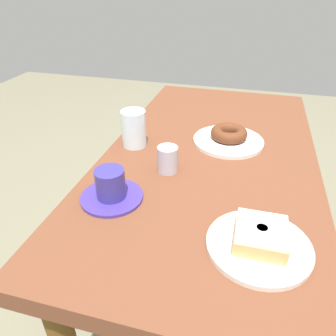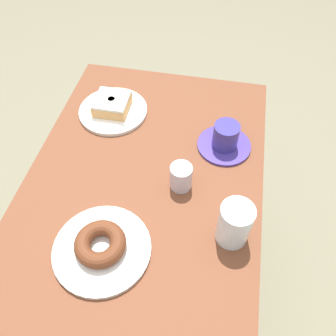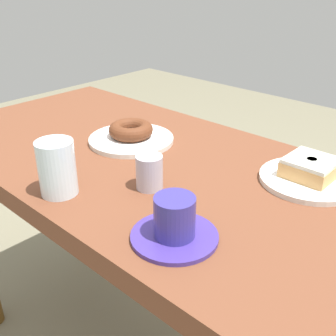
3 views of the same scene
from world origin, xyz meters
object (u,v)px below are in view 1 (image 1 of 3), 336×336
at_px(water_glass, 134,129).
at_px(plate_glazed_square, 258,246).
at_px(donut_chocolate_ring, 229,133).
at_px(coffee_cup, 111,188).
at_px(donut_glazed_square, 261,235).
at_px(plate_chocolate_ring, 228,141).
at_px(sugar_jar, 168,159).

bearing_deg(water_glass, plate_glazed_square, 48.02).
bearing_deg(water_glass, donut_chocolate_ring, 108.20).
height_order(plate_glazed_square, coffee_cup, coffee_cup).
bearing_deg(donut_chocolate_ring, plate_glazed_square, 13.51).
relative_size(plate_glazed_square, water_glass, 1.83).
relative_size(donut_glazed_square, coffee_cup, 0.66).
distance_m(donut_chocolate_ring, water_glass, 0.30).
distance_m(plate_chocolate_ring, donut_chocolate_ring, 0.03).
height_order(plate_chocolate_ring, donut_glazed_square, donut_glazed_square).
bearing_deg(coffee_cup, water_glass, -171.21).
bearing_deg(plate_glazed_square, plate_chocolate_ring, -166.49).
relative_size(donut_chocolate_ring, sugar_jar, 1.59).
bearing_deg(donut_chocolate_ring, water_glass, -71.80).
xyz_separation_m(plate_chocolate_ring, donut_glazed_square, (0.45, 0.11, 0.03)).
bearing_deg(plate_chocolate_ring, sugar_jar, -34.02).
distance_m(water_glass, coffee_cup, 0.29).
height_order(coffee_cup, sugar_jar, coffee_cup).
relative_size(donut_chocolate_ring, water_glass, 1.02).
distance_m(plate_chocolate_ring, plate_glazed_square, 0.46).
distance_m(plate_glazed_square, donut_glazed_square, 0.03).
distance_m(donut_glazed_square, sugar_jar, 0.35).
distance_m(plate_chocolate_ring, coffee_cup, 0.45).
relative_size(plate_glazed_square, sugar_jar, 2.87).
bearing_deg(water_glass, donut_glazed_square, 48.02).
xyz_separation_m(donut_glazed_square, coffee_cup, (-0.08, -0.35, -0.00)).
height_order(water_glass, sugar_jar, water_glass).
bearing_deg(donut_chocolate_ring, donut_glazed_square, 13.51).
relative_size(donut_chocolate_ring, coffee_cup, 0.76).
xyz_separation_m(water_glass, sugar_jar, (0.12, 0.14, -0.02)).
relative_size(donut_chocolate_ring, plate_glazed_square, 0.55).
distance_m(donut_chocolate_ring, coffee_cup, 0.45).
bearing_deg(plate_chocolate_ring, water_glass, -71.80).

